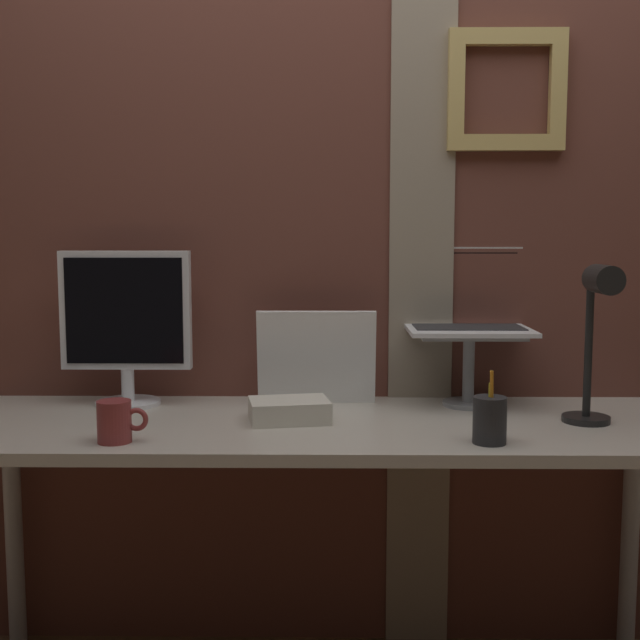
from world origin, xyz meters
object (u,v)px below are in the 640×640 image
Objects in this scene: whiteboard_panel at (316,357)px; desk_lamp at (596,327)px; coffee_mug at (116,421)px; pen_cup at (490,420)px; laptop at (465,307)px; monitor at (126,319)px.

desk_lamp is at bearing -20.92° from whiteboard_panel.
desk_lamp is 3.43× the size of coffee_mug.
coffee_mug is at bearing -137.32° from whiteboard_panel.
desk_lamp is 0.38m from pen_cup.
coffee_mug is (-0.88, -0.48, -0.22)m from laptop.
monitor is 0.95m from laptop.
monitor is 0.54m from whiteboard_panel.
coffee_mug is (-0.46, -0.42, -0.08)m from whiteboard_panel.
monitor is at bearing 100.21° from coffee_mug.
monitor reaches higher than pen_cup.
laptop reaches higher than pen_cup.
pen_cup is at bearing -92.35° from laptop.
monitor is at bearing 156.91° from pen_cup.
whiteboard_panel is at bearing -172.65° from laptop.
desk_lamp is (0.69, -0.26, 0.12)m from whiteboard_panel.
desk_lamp is 1.18m from coffee_mug.
pen_cup is (-0.29, -0.16, -0.20)m from desk_lamp.
laptop is at bearing 87.65° from pen_cup.
laptop is 1.02× the size of whiteboard_panel.
whiteboard_panel is (0.53, 0.02, -0.11)m from monitor.
desk_lamp is (0.27, -0.32, -0.02)m from laptop.
pen_cup is 1.44× the size of coffee_mug.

